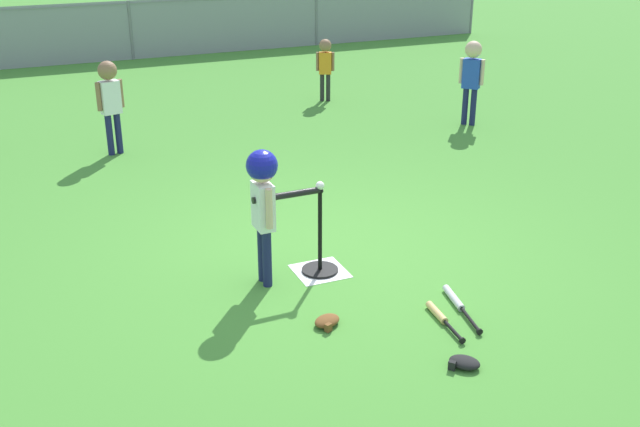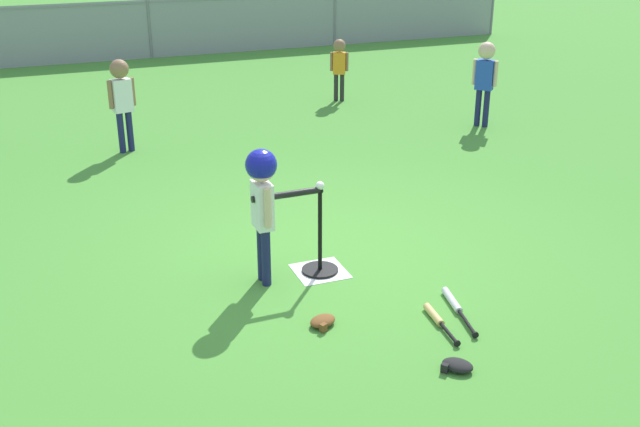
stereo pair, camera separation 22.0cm
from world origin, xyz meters
The scene contains 13 objects.
ground_plane centered at (0.00, 0.00, 0.00)m, with size 60.00×60.00×0.00m, color #478C33.
home_plate centered at (-0.25, -0.35, 0.00)m, with size 0.44×0.44×0.01m, color white.
batting_tee centered at (-0.25, -0.35, 0.13)m, with size 0.32×0.32×0.77m.
baseball_on_tee centered at (-0.25, -0.35, 0.80)m, with size 0.07×0.07×0.07m, color white.
batter_child centered at (-0.75, -0.36, 0.84)m, with size 0.64×0.34×1.18m.
fielder_near_right centered at (3.54, 3.08, 0.77)m, with size 0.26×0.28×1.19m.
fielder_near_left centered at (2.20, 5.15, 0.63)m, with size 0.27×0.19×0.98m.
fielder_deep_left centered at (-1.34, 3.71, 0.76)m, with size 0.34×0.24×1.19m.
spare_bat_silver centered at (0.52, -1.34, 0.03)m, with size 0.19×0.71×0.06m.
spare_bat_wood centered at (0.28, -1.48, 0.03)m, with size 0.11×0.58×0.06m.
glove_by_plate centered at (-0.56, -1.21, 0.04)m, with size 0.27×0.24×0.07m.
glove_near_bats centered at (0.09, -2.10, 0.04)m, with size 0.26×0.27×0.07m.
outfield_fence centered at (0.00, 9.75, 0.62)m, with size 16.06×0.06×1.15m.
Camera 1 is at (-2.61, -5.84, 3.05)m, focal length 42.86 mm.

